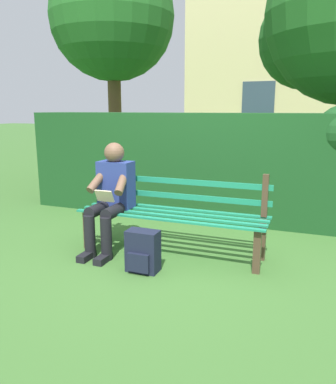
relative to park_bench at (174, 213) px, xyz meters
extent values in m
plane|color=#3D6B2D|center=(0.00, 0.07, -0.44)|extent=(60.00, 60.00, 0.00)
cube|color=#4C3828|center=(-0.94, 0.25, -0.23)|extent=(0.07, 0.07, 0.44)
cube|color=#4C3828|center=(0.94, 0.25, -0.23)|extent=(0.07, 0.07, 0.44)
cube|color=#4C3828|center=(-0.94, -0.11, -0.23)|extent=(0.07, 0.07, 0.44)
cube|color=#4C3828|center=(0.94, -0.11, -0.23)|extent=(0.07, 0.07, 0.44)
cube|color=#1E8460|center=(0.00, -0.16, 0.00)|extent=(2.04, 0.06, 0.02)
cube|color=#1E8460|center=(0.00, -0.01, 0.00)|extent=(2.04, 0.06, 0.02)
cube|color=#1E8460|center=(0.00, 0.14, 0.00)|extent=(2.04, 0.06, 0.02)
cube|color=#1E8460|center=(0.00, 0.30, 0.00)|extent=(2.04, 0.06, 0.02)
cube|color=#4C3828|center=(-0.94, -0.15, 0.23)|extent=(0.06, 0.06, 0.44)
cube|color=#4C3828|center=(0.94, -0.15, 0.23)|extent=(0.06, 0.06, 0.44)
cube|color=#1E8460|center=(0.00, -0.15, 0.15)|extent=(2.04, 0.02, 0.06)
cube|color=#1E8460|center=(0.00, -0.15, 0.32)|extent=(2.04, 0.02, 0.06)
cube|color=navy|center=(0.67, 0.05, 0.27)|extent=(0.38, 0.22, 0.52)
sphere|color=brown|center=(0.67, 0.07, 0.63)|extent=(0.22, 0.22, 0.22)
cylinder|color=black|center=(0.57, 0.26, 0.03)|extent=(0.13, 0.42, 0.13)
cylinder|color=black|center=(0.77, 0.26, 0.03)|extent=(0.13, 0.42, 0.13)
cylinder|color=black|center=(0.57, 0.47, -0.22)|extent=(0.12, 0.12, 0.46)
cylinder|color=black|center=(0.77, 0.47, -0.22)|extent=(0.12, 0.12, 0.46)
cube|color=black|center=(0.57, 0.55, -0.41)|extent=(0.10, 0.24, 0.07)
cube|color=black|center=(0.77, 0.55, -0.41)|extent=(0.10, 0.24, 0.07)
cylinder|color=brown|center=(0.52, 0.19, 0.33)|extent=(0.14, 0.32, 0.26)
cylinder|color=brown|center=(0.82, 0.19, 0.33)|extent=(0.14, 0.32, 0.26)
cube|color=beige|center=(0.67, 0.31, 0.20)|extent=(0.20, 0.07, 0.13)
cube|color=#19471E|center=(-0.02, -1.56, 0.30)|extent=(5.58, 0.75, 1.49)
sphere|color=#19471E|center=(1.38, -1.63, 0.75)|extent=(0.60, 0.60, 0.60)
sphere|color=#236023|center=(-1.12, -3.67, 2.28)|extent=(1.71, 1.71, 1.71)
cube|color=#334756|center=(0.24, -7.47, 1.25)|extent=(0.90, 0.04, 1.20)
cube|color=#191E33|center=(0.09, 0.59, -0.24)|extent=(0.31, 0.18, 0.41)
cube|color=#191E33|center=(0.09, 0.70, -0.32)|extent=(0.22, 0.04, 0.18)
cylinder|color=#191E33|center=(0.00, 0.49, -0.22)|extent=(0.04, 0.04, 0.24)
cylinder|color=#191E33|center=(0.19, 0.49, -0.22)|extent=(0.04, 0.04, 0.24)
cylinder|color=brown|center=(2.70, -3.65, 0.89)|extent=(0.28, 0.28, 2.68)
sphere|color=#236023|center=(2.70, -3.65, 2.93)|extent=(2.55, 2.55, 2.55)
sphere|color=#236023|center=(3.33, -4.03, 2.68)|extent=(1.53, 1.53, 1.53)
camera|label=1|loc=(-1.39, 3.76, 1.10)|focal=35.83mm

